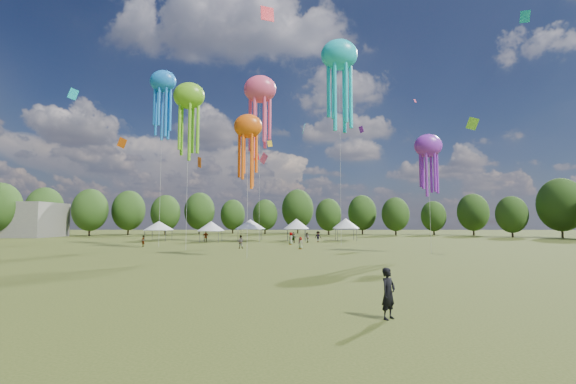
{
  "coord_description": "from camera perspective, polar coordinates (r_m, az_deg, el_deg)",
  "views": [
    {
      "loc": [
        2.93,
        -15.43,
        3.62
      ],
      "look_at": [
        2.68,
        15.0,
        6.0
      ],
      "focal_mm": 23.56,
      "sensor_mm": 36.0,
      "label": 1
    }
  ],
  "objects": [
    {
      "name": "observer_main",
      "position": [
        15.05,
        14.92,
        -14.57
      ],
      "size": [
        0.81,
        0.79,
        1.88
      ],
      "primitive_type": "imported",
      "rotation": [
        0.0,
        0.0,
        0.72
      ],
      "color": "black",
      "rests_on": "ground"
    },
    {
      "name": "spectators_far",
      "position": [
        62.98,
        -0.96,
        -6.94
      ],
      "size": [
        26.89,
        17.34,
        1.92
      ],
      "color": "gray",
      "rests_on": "ground"
    },
    {
      "name": "show_kites",
      "position": [
        59.31,
        -1.41,
        14.24
      ],
      "size": [
        38.26,
        28.37,
        32.47
      ],
      "color": "#71C520",
      "rests_on": "ground"
    },
    {
      "name": "festival_tents",
      "position": [
        70.84,
        -5.31,
        -4.92
      ],
      "size": [
        40.59,
        10.08,
        4.25
      ],
      "color": "#47474C",
      "rests_on": "ground"
    },
    {
      "name": "treeline",
      "position": [
        78.29,
        -4.51,
        -2.32
      ],
      "size": [
        201.57,
        95.24,
        13.43
      ],
      "color": "#38281C",
      "rests_on": "ground"
    },
    {
      "name": "small_kites",
      "position": [
        62.84,
        -2.21,
        20.02
      ],
      "size": [
        69.63,
        61.22,
        44.98
      ],
      "color": "#71C520",
      "rests_on": "ground"
    },
    {
      "name": "spectator_near",
      "position": [
        51.52,
        -7.19,
        -7.5
      ],
      "size": [
        0.9,
        0.73,
        1.75
      ],
      "primitive_type": "imported",
      "rotation": [
        0.0,
        0.0,
        3.06
      ],
      "color": "gray",
      "rests_on": "ground"
    },
    {
      "name": "ground",
      "position": [
        16.11,
        -10.49,
        -17.37
      ],
      "size": [
        300.0,
        300.0,
        0.0
      ],
      "primitive_type": "plane",
      "color": "#384416",
      "rests_on": "ground"
    }
  ]
}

